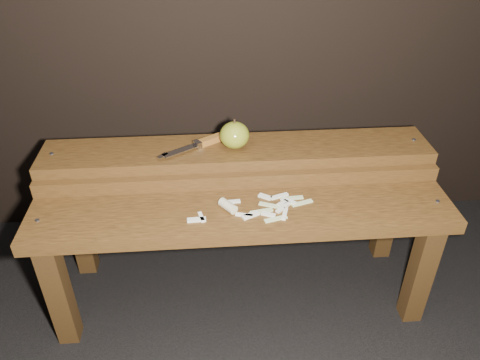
{
  "coord_description": "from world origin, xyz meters",
  "views": [
    {
      "loc": [
        -0.09,
        -1.08,
        1.22
      ],
      "look_at": [
        0.0,
        0.06,
        0.45
      ],
      "focal_mm": 35.0,
      "sensor_mm": 36.0,
      "label": 1
    }
  ],
  "objects": [
    {
      "name": "bench_front_tier",
      "position": [
        0.0,
        -0.06,
        0.35
      ],
      "size": [
        1.2,
        0.2,
        0.42
      ],
      "color": "#36210D",
      "rests_on": "ground"
    },
    {
      "name": "apple",
      "position": [
        -0.01,
        0.17,
        0.54
      ],
      "size": [
        0.09,
        0.09,
        0.09
      ],
      "color": "olive",
      "rests_on": "bench_rear_tier"
    },
    {
      "name": "ground",
      "position": [
        0.0,
        0.0,
        0.0
      ],
      "size": [
        60.0,
        60.0,
        0.0
      ],
      "primitive_type": "plane",
      "color": "black"
    },
    {
      "name": "bench_rear_tier",
      "position": [
        0.0,
        0.17,
        0.41
      ],
      "size": [
        1.2,
        0.21,
        0.5
      ],
      "color": "#36210D",
      "rests_on": "ground"
    },
    {
      "name": "knife",
      "position": [
        -0.1,
        0.19,
        0.51
      ],
      "size": [
        0.22,
        0.15,
        0.02
      ],
      "color": "brown",
      "rests_on": "bench_rear_tier"
    },
    {
      "name": "apple_scraps",
      "position": [
        0.02,
        -0.04,
        0.43
      ],
      "size": [
        0.36,
        0.14,
        0.03
      ],
      "color": "beige",
      "rests_on": "bench_front_tier"
    }
  ]
}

